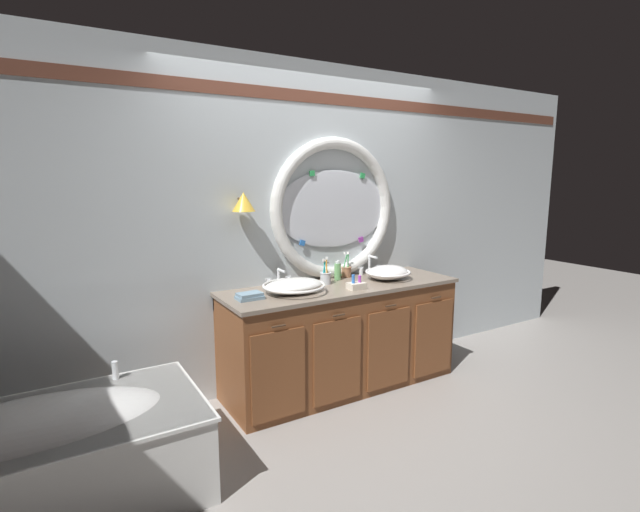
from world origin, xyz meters
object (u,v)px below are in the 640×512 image
object	(u,v)px
bathtub	(29,460)
sink_basin_right	(388,272)
sink_basin_left	(294,286)
folded_hand_towel	(250,296)
toothbrush_holder_left	(326,277)
toiletry_basket	(356,285)
soap_dispenser	(338,271)
toothbrush_holder_right	(346,271)

from	to	relation	value
bathtub	sink_basin_right	distance (m)	2.71
sink_basin_left	folded_hand_towel	bearing A→B (deg)	-179.40
toothbrush_holder_left	toiletry_basket	distance (m)	0.29
bathtub	soap_dispenser	world-z (taller)	soap_dispenser
bathtub	toiletry_basket	bearing A→B (deg)	6.95
sink_basin_right	bathtub	bearing A→B (deg)	-170.99
toothbrush_holder_left	toothbrush_holder_right	xyz separation A→B (m)	(0.29, 0.13, -0.00)
sink_basin_left	toiletry_basket	distance (m)	0.48
sink_basin_left	folded_hand_towel	size ratio (longest dim) A/B	2.57
folded_hand_towel	toiletry_basket	bearing A→B (deg)	-10.04
bathtub	toothbrush_holder_left	size ratio (longest dim) A/B	7.65
folded_hand_towel	toiletry_basket	size ratio (longest dim) A/B	1.38
sink_basin_left	sink_basin_right	bearing A→B (deg)	-0.00
bathtub	folded_hand_towel	bearing A→B (deg)	16.70
sink_basin_left	folded_hand_towel	distance (m)	0.36
sink_basin_left	toothbrush_holder_right	size ratio (longest dim) A/B	2.11
toothbrush_holder_left	soap_dispenser	world-z (taller)	toothbrush_holder_left
folded_hand_towel	toiletry_basket	world-z (taller)	toiletry_basket
sink_basin_right	soap_dispenser	xyz separation A→B (m)	(-0.37, 0.20, 0.02)
sink_basin_left	toiletry_basket	world-z (taller)	toiletry_basket
toothbrush_holder_left	sink_basin_left	bearing A→B (deg)	-161.42
toothbrush_holder_right	toothbrush_holder_left	bearing A→B (deg)	-155.38
sink_basin_left	toiletry_basket	xyz separation A→B (m)	(0.46, -0.15, -0.02)
toiletry_basket	toothbrush_holder_right	bearing A→B (deg)	66.01
sink_basin_right	toiletry_basket	size ratio (longest dim) A/B	2.86
toothbrush_holder_right	toiletry_basket	world-z (taller)	toothbrush_holder_right
sink_basin_right	toothbrush_holder_right	size ratio (longest dim) A/B	1.71
sink_basin_left	toothbrush_holder_right	world-z (taller)	toothbrush_holder_right
toothbrush_holder_left	toothbrush_holder_right	size ratio (longest dim) A/B	1.00
bathtub	toothbrush_holder_left	bearing A→B (deg)	14.39
soap_dispenser	folded_hand_towel	size ratio (longest dim) A/B	0.92
bathtub	toothbrush_holder_right	size ratio (longest dim) A/B	7.67
sink_basin_right	toothbrush_holder_left	world-z (taller)	toothbrush_holder_left
toothbrush_holder_left	toothbrush_holder_right	world-z (taller)	same
bathtub	toothbrush_holder_left	distance (m)	2.22
sink_basin_right	toiletry_basket	distance (m)	0.45
sink_basin_right	folded_hand_towel	size ratio (longest dim) A/B	2.08
bathtub	folded_hand_towel	distance (m)	1.54
toiletry_basket	bathtub	bearing A→B (deg)	-173.05
sink_basin_right	toiletry_basket	world-z (taller)	same
toiletry_basket	sink_basin_right	bearing A→B (deg)	19.04
sink_basin_left	toothbrush_holder_left	bearing A→B (deg)	18.58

